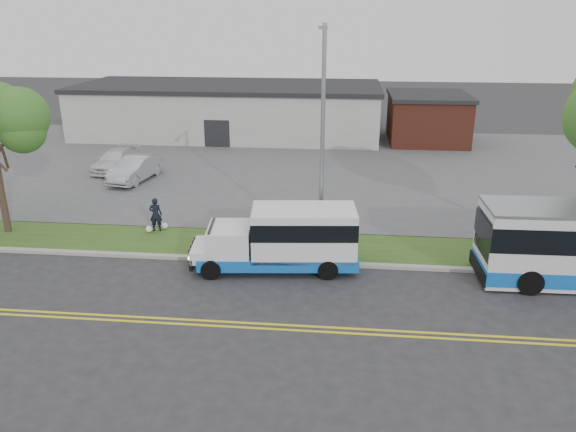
# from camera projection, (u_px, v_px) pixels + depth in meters

# --- Properties ---
(ground) EXTENTS (140.00, 140.00, 0.00)m
(ground) POSITION_uv_depth(u_px,v_px,m) (243.00, 273.00, 22.80)
(ground) COLOR #28282B
(ground) RESTS_ON ground
(lane_line_north) EXTENTS (70.00, 0.12, 0.01)m
(lane_line_north) POSITION_uv_depth(u_px,v_px,m) (223.00, 322.00, 19.20)
(lane_line_north) COLOR yellow
(lane_line_north) RESTS_ON ground
(lane_line_south) EXTENTS (70.00, 0.12, 0.01)m
(lane_line_south) POSITION_uv_depth(u_px,v_px,m) (221.00, 326.00, 18.92)
(lane_line_south) COLOR yellow
(lane_line_south) RESTS_ON ground
(curb) EXTENTS (80.00, 0.30, 0.15)m
(curb) POSITION_uv_depth(u_px,v_px,m) (248.00, 260.00, 23.80)
(curb) COLOR #9E9B93
(curb) RESTS_ON ground
(verge) EXTENTS (80.00, 3.30, 0.10)m
(verge) POSITION_uv_depth(u_px,v_px,m) (254.00, 244.00, 25.50)
(verge) COLOR #2E4617
(verge) RESTS_ON ground
(parking_lot) EXTENTS (80.00, 25.00, 0.10)m
(parking_lot) POSITION_uv_depth(u_px,v_px,m) (287.00, 166.00, 38.68)
(parking_lot) COLOR #4C4C4F
(parking_lot) RESTS_ON ground
(commercial_building) EXTENTS (25.40, 10.40, 4.35)m
(commercial_building) POSITION_uv_depth(u_px,v_px,m) (229.00, 110.00, 47.89)
(commercial_building) COLOR #9E9E99
(commercial_building) RESTS_ON ground
(brick_wing) EXTENTS (6.30, 7.30, 3.90)m
(brick_wing) POSITION_uv_depth(u_px,v_px,m) (427.00, 118.00, 45.43)
(brick_wing) COLOR brown
(brick_wing) RESTS_ON ground
(streetlight_near) EXTENTS (0.35, 1.53, 9.50)m
(streetlight_near) POSITION_uv_depth(u_px,v_px,m) (322.00, 134.00, 23.28)
(streetlight_near) COLOR gray
(streetlight_near) RESTS_ON verge
(shuttle_bus) EXTENTS (6.96, 2.86, 2.60)m
(shuttle_bus) POSITION_uv_depth(u_px,v_px,m) (287.00, 237.00, 22.78)
(shuttle_bus) COLOR blue
(shuttle_bus) RESTS_ON ground
(pedestrian) EXTENTS (0.64, 0.46, 1.65)m
(pedestrian) POSITION_uv_depth(u_px,v_px,m) (156.00, 214.00, 26.70)
(pedestrian) COLOR black
(pedestrian) RESTS_ON verge
(parked_car_a) EXTENTS (2.31, 4.76, 1.50)m
(parked_car_a) POSITION_uv_depth(u_px,v_px,m) (135.00, 169.00, 34.82)
(parked_car_a) COLOR #A9ACB1
(parked_car_a) RESTS_ON parking_lot
(parked_car_b) EXTENTS (2.24, 4.70, 1.32)m
(parked_car_b) POSITION_uv_depth(u_px,v_px,m) (116.00, 160.00, 37.27)
(parked_car_b) COLOR silver
(parked_car_b) RESTS_ON parking_lot
(grocery_bag_left) EXTENTS (0.32, 0.32, 0.32)m
(grocery_bag_left) POSITION_uv_depth(u_px,v_px,m) (149.00, 229.00, 26.73)
(grocery_bag_left) COLOR white
(grocery_bag_left) RESTS_ON verge
(grocery_bag_right) EXTENTS (0.32, 0.32, 0.32)m
(grocery_bag_right) POSITION_uv_depth(u_px,v_px,m) (164.00, 226.00, 27.13)
(grocery_bag_right) COLOR white
(grocery_bag_right) RESTS_ON verge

